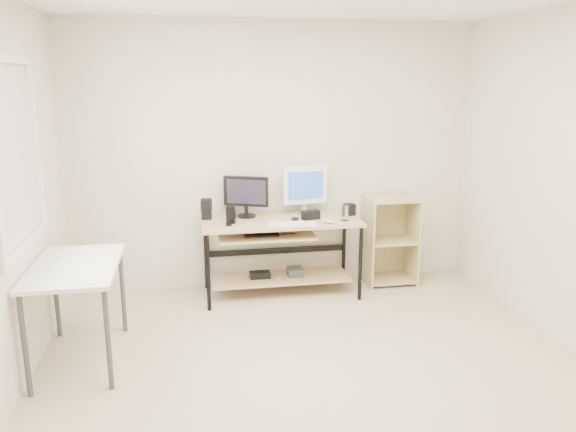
# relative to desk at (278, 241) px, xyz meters

# --- Properties ---
(room) EXTENTS (4.01, 4.01, 2.62)m
(room) POSITION_rel_desk_xyz_m (-0.11, -1.62, 0.78)
(room) COLOR #C1B194
(room) RESTS_ON ground
(desk) EXTENTS (1.50, 0.65, 0.75)m
(desk) POSITION_rel_desk_xyz_m (0.00, 0.00, 0.00)
(desk) COLOR tan
(desk) RESTS_ON ground
(side_table) EXTENTS (0.60, 1.00, 0.75)m
(side_table) POSITION_rel_desk_xyz_m (-1.65, -1.06, 0.13)
(side_table) COLOR white
(side_table) RESTS_ON ground
(shelf_unit) EXTENTS (0.50, 0.40, 0.90)m
(shelf_unit) POSITION_rel_desk_xyz_m (1.18, 0.16, -0.09)
(shelf_unit) COLOR tan
(shelf_unit) RESTS_ON ground
(black_monitor) EXTENTS (0.42, 0.20, 0.40)m
(black_monitor) POSITION_rel_desk_xyz_m (-0.29, 0.16, 0.44)
(black_monitor) COLOR black
(black_monitor) RESTS_ON desk
(white_imac) EXTENTS (0.45, 0.14, 0.48)m
(white_imac) POSITION_rel_desk_xyz_m (0.30, 0.19, 0.49)
(white_imac) COLOR silver
(white_imac) RESTS_ON desk
(keyboard) EXTENTS (0.45, 0.19, 0.02)m
(keyboard) POSITION_rel_desk_xyz_m (0.10, -0.20, 0.22)
(keyboard) COLOR white
(keyboard) RESTS_ON desk
(mouse) EXTENTS (0.12, 0.14, 0.04)m
(mouse) POSITION_rel_desk_xyz_m (0.44, -0.22, 0.23)
(mouse) COLOR #BCBCC1
(mouse) RESTS_ON desk
(center_speaker) EXTENTS (0.18, 0.11, 0.09)m
(center_speaker) POSITION_rel_desk_xyz_m (0.31, -0.04, 0.25)
(center_speaker) COLOR black
(center_speaker) RESTS_ON desk
(speaker_left) EXTENTS (0.11, 0.11, 0.19)m
(speaker_left) POSITION_rel_desk_xyz_m (-0.67, 0.14, 0.31)
(speaker_left) COLOR black
(speaker_left) RESTS_ON desk
(speaker_right) EXTENTS (0.11, 0.11, 0.11)m
(speaker_right) POSITION_rel_desk_xyz_m (0.72, 0.06, 0.27)
(speaker_right) COLOR black
(speaker_right) RESTS_ON desk
(audio_controller) EXTENTS (0.09, 0.08, 0.16)m
(audio_controller) POSITION_rel_desk_xyz_m (-0.45, -0.06, 0.29)
(audio_controller) COLOR black
(audio_controller) RESTS_ON desk
(volume_puck) EXTENTS (0.06, 0.06, 0.02)m
(volume_puck) POSITION_rel_desk_xyz_m (-0.48, -0.15, 0.22)
(volume_puck) COLOR black
(volume_puck) RESTS_ON desk
(smartphone) EXTENTS (0.10, 0.12, 0.01)m
(smartphone) POSITION_rel_desk_xyz_m (0.16, -0.02, 0.22)
(smartphone) COLOR black
(smartphone) RESTS_ON desk
(coaster) EXTENTS (0.10, 0.10, 0.01)m
(coaster) POSITION_rel_desk_xyz_m (0.61, -0.16, 0.21)
(coaster) COLOR #A67C4B
(coaster) RESTS_ON desk
(drinking_glass) EXTENTS (0.08, 0.08, 0.14)m
(drinking_glass) POSITION_rel_desk_xyz_m (0.61, -0.16, 0.29)
(drinking_glass) COLOR white
(drinking_glass) RESTS_ON coaster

